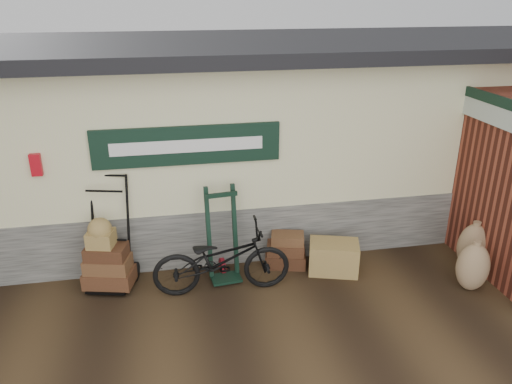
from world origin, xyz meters
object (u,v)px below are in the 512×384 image
Objects in this scene: suitcase_stack at (286,249)px; bicycle at (222,256)px; green_barrow at (223,234)px; wicker_hamper at (334,257)px; porter_trolley at (109,231)px.

bicycle is at bearing -153.53° from suitcase_stack.
green_barrow is 1.93× the size of wicker_hamper.
bicycle is (1.51, -0.53, -0.26)m from porter_trolley.
porter_trolley is 1.17× the size of green_barrow.
porter_trolley is 2.61m from suitcase_stack.
suitcase_stack is 0.73m from wicker_hamper.
bicycle is (-0.07, -0.37, -0.14)m from green_barrow.
green_barrow reaches higher than wicker_hamper.
suitcase_stack reaches higher than wicker_hamper.
porter_trolley is at bearing 168.15° from green_barrow.
green_barrow is (1.58, -0.16, -0.12)m from porter_trolley.
green_barrow is 1.07m from suitcase_stack.
bicycle reaches higher than wicker_hamper.
suitcase_stack is at bearing 155.47° from wicker_hamper.
porter_trolley is 1.62m from bicycle.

